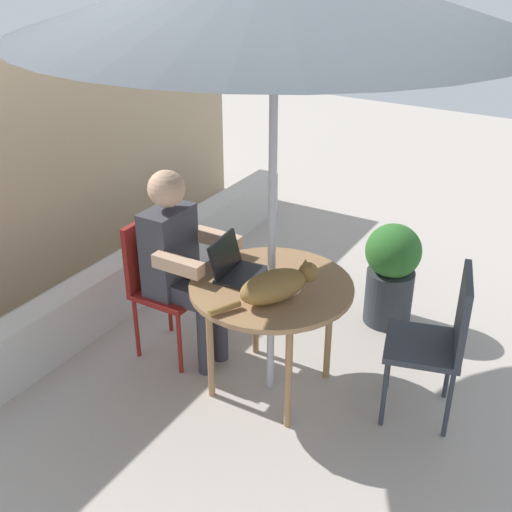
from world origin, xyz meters
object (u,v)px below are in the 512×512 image
laptop (233,264)px  potted_plant_near_fence (391,272)px  patio_table (271,294)px  cat (277,285)px  chair_occupied (160,275)px  chair_empty (441,335)px  person_seated (179,258)px

laptop → potted_plant_near_fence: laptop is taller
patio_table → potted_plant_near_fence: size_ratio=1.26×
laptop → cat: (-0.11, -0.35, 0.02)m
laptop → potted_plant_near_fence: size_ratio=0.44×
chair_occupied → cat: (-0.12, -0.90, 0.25)m
chair_empty → person_seated: person_seated is taller
chair_occupied → laptop: size_ratio=2.81×
person_seated → potted_plant_near_fence: 1.48m
chair_occupied → person_seated: (0.00, -0.16, 0.17)m
potted_plant_near_fence → patio_table: bearing=161.7°
chair_empty → potted_plant_near_fence: (0.80, 0.56, -0.15)m
cat → chair_empty: bearing=-64.8°
chair_occupied → laptop: bearing=-91.2°
person_seated → cat: bearing=-99.4°
cat → potted_plant_near_fence: bearing=-11.6°
chair_empty → cat: 0.92m
chair_occupied → person_seated: size_ratio=0.73×
potted_plant_near_fence → laptop: bearing=150.9°
chair_occupied → chair_empty: (0.25, -1.70, 0.00)m
person_seated → cat: 0.76m
patio_table → potted_plant_near_fence: bearing=-18.3°
chair_occupied → potted_plant_near_fence: bearing=-47.4°
patio_table → chair_empty: bearing=-74.4°
chair_empty → cat: (-0.38, 0.80, 0.25)m
person_seated → laptop: size_ratio=3.86×
chair_empty → person_seated: (-0.25, 1.54, 0.17)m
patio_table → person_seated: size_ratio=0.74×
patio_table → cat: (-0.12, -0.11, 0.15)m
chair_empty → person_seated: 1.57m
chair_occupied → cat: size_ratio=1.56×
chair_empty → person_seated: size_ratio=0.73×
patio_table → person_seated: (0.00, 0.64, 0.06)m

